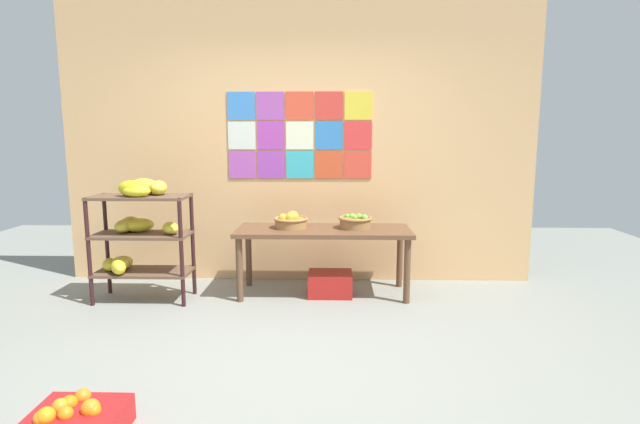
{
  "coord_description": "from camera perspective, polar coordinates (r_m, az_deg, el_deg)",
  "views": [
    {
      "loc": [
        0.36,
        -3.06,
        1.5
      ],
      "look_at": [
        0.24,
        1.28,
        0.81
      ],
      "focal_mm": 27.35,
      "sensor_mm": 36.0,
      "label": 1
    }
  ],
  "objects": [
    {
      "name": "orange_crate_foreground",
      "position": [
        2.92,
        -26.55,
        -20.93
      ],
      "size": [
        0.44,
        0.33,
        0.21
      ],
      "color": "red",
      "rests_on": "ground"
    },
    {
      "name": "fruit_basket_centre",
      "position": [
        4.6,
        4.18,
        -1.11
      ],
      "size": [
        0.32,
        0.32,
        0.14
      ],
      "color": "olive",
      "rests_on": "display_table"
    },
    {
      "name": "fruit_basket_back_right",
      "position": [
        4.61,
        -3.43,
        -0.99
      ],
      "size": [
        0.32,
        0.32,
        0.16
      ],
      "color": "#A2733F",
      "rests_on": "display_table"
    },
    {
      "name": "produce_crate_under_table",
      "position": [
        4.66,
        1.2,
        -8.39
      ],
      "size": [
        0.41,
        0.31,
        0.22
      ],
      "primitive_type": "cube",
      "color": "#B1201B",
      "rests_on": "ground"
    },
    {
      "name": "display_table",
      "position": [
        4.59,
        0.41,
        -2.9
      ],
      "size": [
        1.63,
        0.61,
        0.63
      ],
      "color": "brown",
      "rests_on": "ground"
    },
    {
      "name": "back_wall_with_art",
      "position": [
        5.0,
        -2.56,
        8.05
      ],
      "size": [
        4.78,
        0.07,
        2.84
      ],
      "color": "#E1AB71",
      "rests_on": "ground"
    },
    {
      "name": "ground",
      "position": [
        3.43,
        -4.8,
        -16.99
      ],
      "size": [
        9.78,
        9.78,
        0.0
      ],
      "primitive_type": "plane",
      "color": "gray"
    },
    {
      "name": "banana_shelf_unit",
      "position": [
        4.71,
        -20.62,
        -1.79
      ],
      "size": [
        0.86,
        0.47,
        1.11
      ],
      "color": "#331719",
      "rests_on": "ground"
    }
  ]
}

